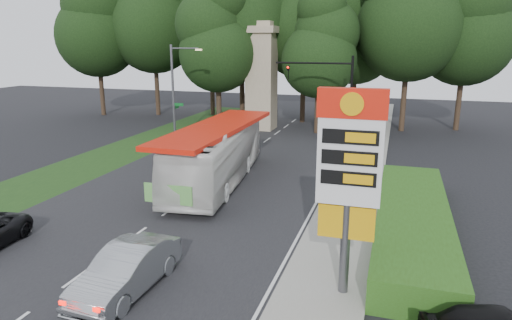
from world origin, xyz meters
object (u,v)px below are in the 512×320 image
(traffic_signal_mast, at_px, (334,89))
(sedan_silver, at_px, (127,270))
(transit_bus, at_px, (217,155))
(monument, at_px, (262,76))
(streetlight_signs, at_px, (175,89))
(gas_station_pylon, at_px, (349,166))

(traffic_signal_mast, xyz_separation_m, sedan_silver, (-3.45, -23.95, -3.89))
(transit_bus, xyz_separation_m, sedan_silver, (1.73, -12.34, -0.96))
(traffic_signal_mast, relative_size, sedan_silver, 1.52)
(monument, height_order, sedan_silver, monument)
(sedan_silver, bearing_deg, transit_bus, 99.82)
(monument, distance_m, sedan_silver, 30.56)
(transit_bus, height_order, sedan_silver, transit_bus)
(streetlight_signs, bearing_deg, gas_station_pylon, -51.04)
(traffic_signal_mast, bearing_deg, monument, 142.00)
(traffic_signal_mast, relative_size, streetlight_signs, 0.90)
(gas_station_pylon, xyz_separation_m, streetlight_signs, (-16.19, 20.01, -0.01))
(monument, bearing_deg, streetlight_signs, -121.97)
(gas_station_pylon, bearing_deg, streetlight_signs, 128.96)
(monument, relative_size, transit_bus, 0.81)
(transit_bus, distance_m, sedan_silver, 12.50)
(traffic_signal_mast, bearing_deg, gas_station_pylon, -80.91)
(monument, bearing_deg, sedan_silver, -81.97)
(gas_station_pylon, distance_m, traffic_signal_mast, 22.29)
(gas_station_pylon, height_order, transit_bus, gas_station_pylon)
(gas_station_pylon, relative_size, monument, 0.68)
(traffic_signal_mast, bearing_deg, streetlight_signs, -171.08)
(streetlight_signs, height_order, monument, monument)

